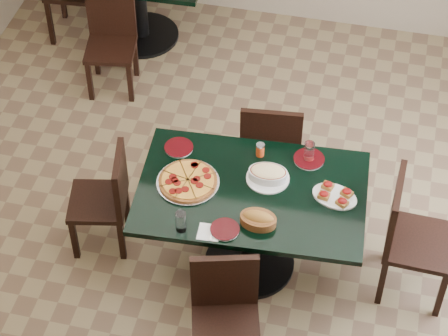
% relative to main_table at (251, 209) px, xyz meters
% --- Properties ---
extents(floor, '(5.50, 5.50, 0.00)m').
position_rel_main_table_xyz_m(floor, '(-0.21, 0.15, -0.57)').
color(floor, olive).
rests_on(floor, ground).
extents(main_table, '(1.50, 1.02, 0.75)m').
position_rel_main_table_xyz_m(main_table, '(0.00, 0.00, 0.00)').
color(main_table, black).
rests_on(main_table, floor).
extents(chair_far, '(0.46, 0.46, 0.91)m').
position_rel_main_table_xyz_m(chair_far, '(0.00, 0.69, -0.06)').
color(chair_far, black).
rests_on(chair_far, floor).
extents(chair_near, '(0.50, 0.50, 0.86)m').
position_rel_main_table_xyz_m(chair_near, '(0.00, -0.75, -0.09)').
color(chair_near, black).
rests_on(chair_near, floor).
extents(chair_right, '(0.46, 0.46, 0.95)m').
position_rel_main_table_xyz_m(chair_right, '(1.01, 0.07, -0.04)').
color(chair_right, black).
rests_on(chair_right, floor).
extents(chair_left, '(0.45, 0.45, 0.82)m').
position_rel_main_table_xyz_m(chair_left, '(-0.98, -0.00, -0.11)').
color(chair_left, black).
rests_on(chair_left, floor).
extents(back_chair_near, '(0.45, 0.45, 0.84)m').
position_rel_main_table_xyz_m(back_chair_near, '(-1.50, 1.66, -0.10)').
color(back_chair_near, black).
rests_on(back_chair_near, floor).
extents(pepperoni_pizza, '(0.40, 0.40, 0.04)m').
position_rel_main_table_xyz_m(pepperoni_pizza, '(-0.41, -0.03, 0.20)').
color(pepperoni_pizza, '#B5B6BD').
rests_on(pepperoni_pizza, main_table).
extents(lasagna_casserole, '(0.28, 0.28, 0.09)m').
position_rel_main_table_xyz_m(lasagna_casserole, '(0.08, 0.12, 0.23)').
color(lasagna_casserole, silver).
rests_on(lasagna_casserole, main_table).
extents(bread_basket, '(0.23, 0.17, 0.10)m').
position_rel_main_table_xyz_m(bread_basket, '(0.09, -0.26, 0.22)').
color(bread_basket, brown).
rests_on(bread_basket, main_table).
extents(bruschetta_platter, '(0.34, 0.28, 0.05)m').
position_rel_main_table_xyz_m(bruschetta_platter, '(0.52, 0.06, 0.21)').
color(bruschetta_platter, silver).
rests_on(bruschetta_platter, main_table).
extents(side_plate_near, '(0.18, 0.18, 0.02)m').
position_rel_main_table_xyz_m(side_plate_near, '(-0.09, -0.36, 0.19)').
color(side_plate_near, silver).
rests_on(side_plate_near, main_table).
extents(side_plate_far_r, '(0.20, 0.20, 0.03)m').
position_rel_main_table_xyz_m(side_plate_far_r, '(0.31, 0.35, 0.19)').
color(side_plate_far_r, silver).
rests_on(side_plate_far_r, main_table).
extents(side_plate_far_l, '(0.19, 0.19, 0.02)m').
position_rel_main_table_xyz_m(side_plate_far_l, '(-0.55, 0.26, 0.19)').
color(side_plate_far_l, silver).
rests_on(side_plate_far_l, main_table).
extents(napkin_setting, '(0.14, 0.14, 0.01)m').
position_rel_main_table_xyz_m(napkin_setting, '(-0.18, -0.40, 0.18)').
color(napkin_setting, white).
rests_on(napkin_setting, main_table).
extents(water_glass_a, '(0.07, 0.07, 0.14)m').
position_rel_main_table_xyz_m(water_glass_a, '(0.30, 0.35, 0.25)').
color(water_glass_a, silver).
rests_on(water_glass_a, main_table).
extents(water_glass_b, '(0.07, 0.07, 0.14)m').
position_rel_main_table_xyz_m(water_glass_b, '(-0.35, -0.41, 0.25)').
color(water_glass_b, silver).
rests_on(water_glass_b, main_table).
extents(pepper_shaker, '(0.06, 0.06, 0.10)m').
position_rel_main_table_xyz_m(pepper_shaker, '(-0.01, 0.32, 0.23)').
color(pepper_shaker, '#CA4315').
rests_on(pepper_shaker, main_table).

